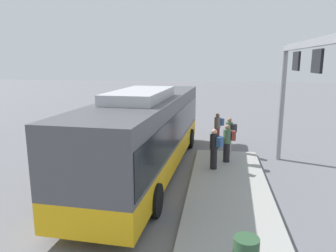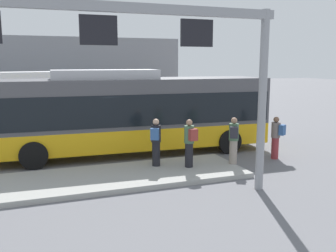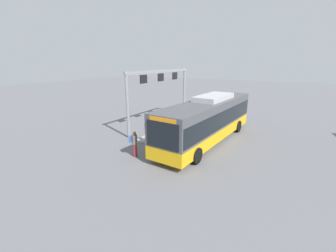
{
  "view_description": "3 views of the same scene",
  "coord_description": "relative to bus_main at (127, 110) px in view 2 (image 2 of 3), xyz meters",
  "views": [
    {
      "loc": [
        -12.08,
        -2.75,
        4.5
      ],
      "look_at": [
        2.99,
        -0.36,
        1.34
      ],
      "focal_mm": 33.52,
      "sensor_mm": 36.0,
      "label": 1
    },
    {
      "loc": [
        -3.7,
        -14.77,
        3.75
      ],
      "look_at": [
        1.25,
        -1.41,
        1.32
      ],
      "focal_mm": 40.07,
      "sensor_mm": 36.0,
      "label": 2
    },
    {
      "loc": [
        15.57,
        6.15,
        5.92
      ],
      "look_at": [
        2.62,
        -1.91,
        1.54
      ],
      "focal_mm": 24.17,
      "sensor_mm": 36.0,
      "label": 3
    }
  ],
  "objects": [
    {
      "name": "platform_sign_gantry",
      "position": [
        -2.06,
        -5.62,
        1.96
      ],
      "size": [
        9.73,
        0.24,
        5.2
      ],
      "color": "gray",
      "rests_on": "ground"
    },
    {
      "name": "bus_background_left",
      "position": [
        -1.9,
        13.72,
        -0.04
      ],
      "size": [
        10.35,
        5.05,
        3.1
      ],
      "rotation": [
        0.0,
        0.0,
        0.27
      ],
      "color": "teal",
      "rests_on": "ground"
    },
    {
      "name": "station_building",
      "position": [
        0.12,
        29.25,
        1.36
      ],
      "size": [
        24.51,
        8.0,
        6.35
      ],
      "primitive_type": "cube",
      "color": "gray",
      "rests_on": "ground"
    },
    {
      "name": "person_waiting_near",
      "position": [
        1.37,
        -3.24,
        -0.76
      ],
      "size": [
        0.38,
        0.56,
        1.67
      ],
      "rotation": [
        0.0,
        0.0,
        1.71
      ],
      "color": "black",
      "rests_on": "platform_curb"
    },
    {
      "name": "ground_plane",
      "position": [
        0.01,
        -0.0,
        -1.81
      ],
      "size": [
        120.0,
        120.0,
        0.0
      ],
      "primitive_type": "plane",
      "color": "slate"
    },
    {
      "name": "person_waiting_far",
      "position": [
        0.33,
        -2.7,
        -0.76
      ],
      "size": [
        0.52,
        0.6,
        1.67
      ],
      "rotation": [
        0.0,
        0.0,
        1.08
      ],
      "color": "black",
      "rests_on": "platform_curb"
    },
    {
      "name": "bus_main",
      "position": [
        0.0,
        0.0,
        0.0
      ],
      "size": [
        11.8,
        3.1,
        3.46
      ],
      "rotation": [
        0.0,
        0.0,
        -0.05
      ],
      "color": "#EAAD14",
      "rests_on": "ground"
    },
    {
      "name": "platform_curb",
      "position": [
        -1.93,
        -3.24,
        -1.73
      ],
      "size": [
        10.0,
        2.8,
        0.16
      ],
      "primitive_type": "cube",
      "color": "#9E9E99",
      "rests_on": "ground"
    },
    {
      "name": "person_boarding",
      "position": [
        5.24,
        -2.82,
        -0.92
      ],
      "size": [
        0.53,
        0.61,
        1.67
      ],
      "rotation": [
        0.0,
        0.0,
        2.09
      ],
      "color": "maroon",
      "rests_on": "ground"
    },
    {
      "name": "person_waiting_mid",
      "position": [
        3.01,
        -3.38,
        -0.76
      ],
      "size": [
        0.52,
        0.61,
        1.67
      ],
      "rotation": [
        0.0,
        0.0,
        1.06
      ],
      "color": "gray",
      "rests_on": "platform_curb"
    }
  ]
}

